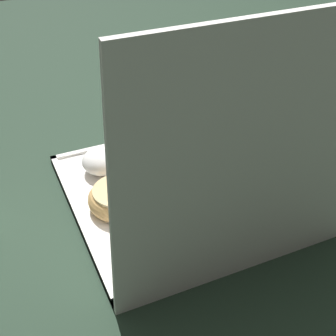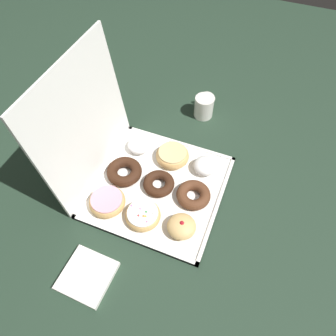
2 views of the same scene
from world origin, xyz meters
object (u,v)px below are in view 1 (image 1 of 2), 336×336
object	(u,v)px
pink_frosted_donut_6	(275,202)
chocolate_cake_ring_donut_7	(216,222)
powdered_filled_donut_2	(102,161)
sprinkle_donut_3	(240,167)
chocolate_cake_ring_donut_4	(181,184)
powdered_filled_donut_8	(147,243)
jelly_filled_donut_0	(208,135)
chocolate_cake_ring_donut_1	(160,150)
glazed_ring_donut_5	(120,197)
donut_box	(182,191)

from	to	relation	value
pink_frosted_donut_6	chocolate_cake_ring_donut_7	world-z (taller)	same
powdered_filled_donut_2	sprinkle_donut_3	distance (m)	0.28
powdered_filled_donut_2	chocolate_cake_ring_donut_4	size ratio (longest dim) A/B	0.76
chocolate_cake_ring_donut_4	powdered_filled_donut_8	size ratio (longest dim) A/B	1.27
powdered_filled_donut_2	chocolate_cake_ring_donut_7	bearing A→B (deg)	116.60
jelly_filled_donut_0	pink_frosted_donut_6	size ratio (longest dim) A/B	0.75
powdered_filled_donut_2	pink_frosted_donut_6	distance (m)	0.35
pink_frosted_donut_6	chocolate_cake_ring_donut_1	bearing A→B (deg)	-63.71
glazed_ring_donut_5	chocolate_cake_ring_donut_7	size ratio (longest dim) A/B	0.98
chocolate_cake_ring_donut_4	pink_frosted_donut_6	size ratio (longest dim) A/B	0.90
sprinkle_donut_3	glazed_ring_donut_5	xyz separation A→B (m)	(0.26, -0.00, 0.00)
chocolate_cake_ring_donut_4	pink_frosted_donut_6	xyz separation A→B (m)	(-0.13, 0.12, 0.00)
donut_box	pink_frosted_donut_6	size ratio (longest dim) A/B	3.60
sprinkle_donut_3	glazed_ring_donut_5	bearing A→B (deg)	-0.91
jelly_filled_donut_0	sprinkle_donut_3	bearing A→B (deg)	92.57
donut_box	chocolate_cake_ring_donut_1	size ratio (longest dim) A/B	3.76
chocolate_cake_ring_donut_4	glazed_ring_donut_5	xyz separation A→B (m)	(0.12, -0.00, 0.00)
jelly_filled_donut_0	chocolate_cake_ring_donut_4	xyz separation A→B (m)	(0.13, 0.13, -0.01)
chocolate_cake_ring_donut_4	donut_box	bearing A→B (deg)	-156.88
chocolate_cake_ring_donut_4	glazed_ring_donut_5	size ratio (longest dim) A/B	0.89
jelly_filled_donut_0	glazed_ring_donut_5	xyz separation A→B (m)	(0.25, 0.13, -0.00)
jelly_filled_donut_0	chocolate_cake_ring_donut_7	world-z (taller)	jelly_filled_donut_0
sprinkle_donut_3	glazed_ring_donut_5	distance (m)	0.26
jelly_filled_donut_0	chocolate_cake_ring_donut_1	size ratio (longest dim) A/B	0.79
chocolate_cake_ring_donut_1	glazed_ring_donut_5	bearing A→B (deg)	42.65
jelly_filled_donut_0	powdered_filled_donut_8	world-z (taller)	jelly_filled_donut_0
sprinkle_donut_3	pink_frosted_donut_6	world-z (taller)	same
jelly_filled_donut_0	donut_box	bearing A→B (deg)	45.97
powdered_filled_donut_2	donut_box	bearing A→B (deg)	134.89
powdered_filled_donut_2	glazed_ring_donut_5	distance (m)	0.12
powdered_filled_donut_2	jelly_filled_donut_0	bearing A→B (deg)	-179.21
jelly_filled_donut_0	pink_frosted_donut_6	bearing A→B (deg)	91.10
powdered_filled_donut_2	glazed_ring_donut_5	bearing A→B (deg)	88.11
sprinkle_donut_3	chocolate_cake_ring_donut_4	xyz separation A→B (m)	(0.13, 0.00, -0.00)
chocolate_cake_ring_donut_1	chocolate_cake_ring_donut_7	bearing A→B (deg)	89.82
chocolate_cake_ring_donut_1	chocolate_cake_ring_donut_4	world-z (taller)	chocolate_cake_ring_donut_1
jelly_filled_donut_0	chocolate_cake_ring_donut_1	distance (m)	0.12
sprinkle_donut_3	chocolate_cake_ring_donut_7	xyz separation A→B (m)	(0.13, 0.13, 0.00)
chocolate_cake_ring_donut_4	jelly_filled_donut_0	bearing A→B (deg)	-134.67
chocolate_cake_ring_donut_4	powdered_filled_donut_8	distance (m)	0.18
sprinkle_donut_3	glazed_ring_donut_5	size ratio (longest dim) A/B	0.94
donut_box	chocolate_cake_ring_donut_1	world-z (taller)	chocolate_cake_ring_donut_1
chocolate_cake_ring_donut_7	powdered_filled_donut_8	bearing A→B (deg)	0.94
powdered_filled_donut_2	chocolate_cake_ring_donut_4	xyz separation A→B (m)	(-0.12, 0.13, -0.01)
glazed_ring_donut_5	donut_box	bearing A→B (deg)	179.01
powdered_filled_donut_8	chocolate_cake_ring_donut_7	bearing A→B (deg)	-179.06
glazed_ring_donut_5	chocolate_cake_ring_donut_7	xyz separation A→B (m)	(-0.13, 0.13, -0.00)
donut_box	chocolate_cake_ring_donut_4	xyz separation A→B (m)	(0.00, 0.00, 0.02)
powdered_filled_donut_2	chocolate_cake_ring_donut_7	distance (m)	0.28
powdered_filled_donut_2	sprinkle_donut_3	bearing A→B (deg)	153.50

